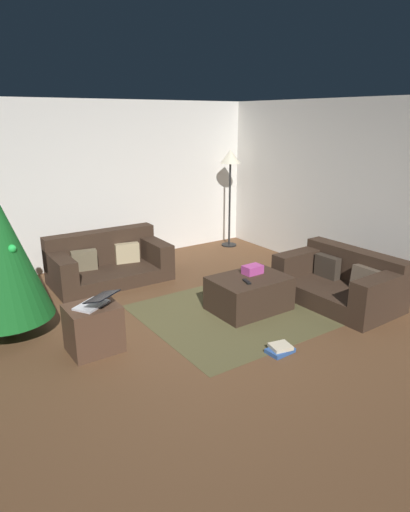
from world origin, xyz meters
TOP-DOWN VIEW (x-y plane):
  - ground_plane at (0.00, 0.00)m, footprint 6.40×6.40m
  - rear_partition at (0.00, 3.14)m, footprint 6.40×0.12m
  - corner_partition at (3.14, 0.00)m, footprint 0.12×6.40m
  - couch_left at (0.01, 2.26)m, footprint 1.69×0.93m
  - couch_right at (2.24, -0.25)m, footprint 0.97×1.53m
  - ottoman at (1.06, 0.23)m, footprint 0.94×0.68m
  - gift_box at (1.18, 0.31)m, footprint 0.25×0.17m
  - tv_remote at (0.92, 0.11)m, footprint 0.09×0.17m
  - side_table at (-0.94, 0.34)m, footprint 0.52×0.44m
  - laptop at (-0.91, 0.29)m, footprint 0.48×0.49m
  - book_stack at (0.64, -0.80)m, footprint 0.28×0.22m
  - corner_lamp at (2.62, 2.69)m, footprint 0.36×0.36m
  - area_rug at (1.06, 0.23)m, footprint 2.60×2.00m

SIDE VIEW (x-z plane):
  - ground_plane at x=0.00m, z-range 0.00..0.00m
  - area_rug at x=1.06m, z-range 0.00..0.01m
  - book_stack at x=0.64m, z-range 0.00..0.08m
  - ottoman at x=1.06m, z-range 0.00..0.43m
  - side_table at x=-0.94m, z-range 0.00..0.50m
  - couch_right at x=2.24m, z-range -0.07..0.60m
  - couch_left at x=0.01m, z-range -0.08..0.62m
  - tv_remote at x=0.92m, z-range 0.43..0.45m
  - gift_box at x=1.18m, z-range 0.43..0.54m
  - laptop at x=-0.91m, z-range 0.48..0.64m
  - rear_partition at x=0.00m, z-range 0.00..2.60m
  - corner_partition at x=3.14m, z-range 0.00..2.60m
  - corner_lamp at x=2.62m, z-range 0.63..2.40m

